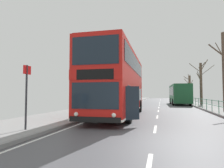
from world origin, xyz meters
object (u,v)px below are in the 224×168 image
(bare_tree_far_00, at_px, (201,82))
(double_decker_bus_main, at_px, (118,83))
(background_bus_far_lane, at_px, (179,94))
(bus_stop_sign_near, at_px, (26,90))
(bare_tree_far_01, at_px, (190,88))

(bare_tree_far_00, bearing_deg, double_decker_bus_main, -118.31)
(double_decker_bus_main, bearing_deg, bare_tree_far_00, 61.69)
(double_decker_bus_main, distance_m, background_bus_far_lane, 18.58)
(background_bus_far_lane, xyz_separation_m, bus_stop_sign_near, (-8.14, -24.55, 0.13))
(double_decker_bus_main, relative_size, bus_stop_sign_near, 4.20)
(bare_tree_far_00, bearing_deg, background_bus_far_lane, 146.94)
(bus_stop_sign_near, xyz_separation_m, bare_tree_far_01, (10.75, 32.85, 1.02))
(bus_stop_sign_near, height_order, bare_tree_far_01, bare_tree_far_01)
(bus_stop_sign_near, bearing_deg, background_bus_far_lane, 71.66)
(background_bus_far_lane, height_order, bare_tree_far_00, bare_tree_far_00)
(background_bus_far_lane, distance_m, bus_stop_sign_near, 25.86)
(double_decker_bus_main, xyz_separation_m, bare_tree_far_00, (8.53, 15.84, 0.95))
(background_bus_far_lane, bearing_deg, bare_tree_far_00, -33.06)
(bare_tree_far_00, height_order, bare_tree_far_01, bare_tree_far_00)
(double_decker_bus_main, height_order, bus_stop_sign_near, double_decker_bus_main)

